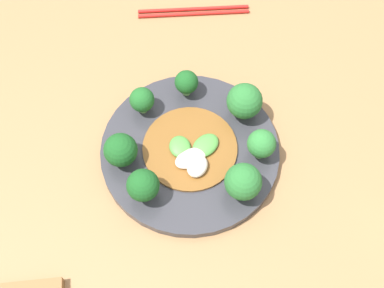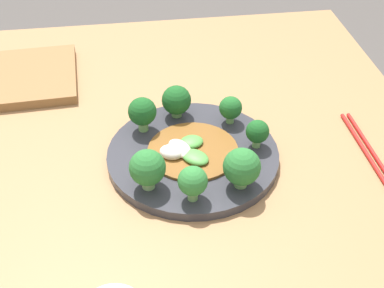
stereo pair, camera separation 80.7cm
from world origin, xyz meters
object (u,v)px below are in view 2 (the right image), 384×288
object	(u,v)px
plate	(192,157)
broccoli_east	(176,100)
broccoli_northeast	(142,112)
chopsticks	(368,150)
broccoli_northwest	(147,168)
broccoli_southwest	(242,167)
stirfry_center	(188,151)
broccoli_south	(258,132)
broccoli_west	(193,182)
broccoli_southeast	(231,108)
cutting_board	(25,77)

from	to	relation	value
plate	broccoli_east	bearing A→B (deg)	6.42
broccoli_northeast	chopsticks	world-z (taller)	broccoli_northeast
plate	broccoli_northwest	xyz separation A→B (m)	(-0.07, 0.08, 0.05)
broccoli_southwest	stirfry_center	world-z (taller)	broccoli_southwest
stirfry_center	broccoli_south	bearing A→B (deg)	-88.73
chopsticks	broccoli_east	bearing A→B (deg)	67.64
broccoli_west	broccoli_southeast	world-z (taller)	broccoli_west
plate	stirfry_center	distance (m)	0.02
broccoli_south	broccoli_west	world-z (taller)	broccoli_west
plate	broccoli_northwest	size ratio (longest dim) A/B	4.26
broccoli_northeast	broccoli_northwest	world-z (taller)	broccoli_northwest
broccoli_southwest	broccoli_west	distance (m)	0.08
plate	cutting_board	xyz separation A→B (m)	(0.30, 0.31, 0.00)
broccoli_northeast	stirfry_center	bearing A→B (deg)	-138.08
broccoli_south	plate	bearing A→B (deg)	90.88
broccoli_northwest	plate	bearing A→B (deg)	-47.60
broccoli_northeast	chopsticks	size ratio (longest dim) A/B	0.30
broccoli_west	stirfry_center	xyz separation A→B (m)	(0.11, -0.01, -0.03)
plate	broccoli_west	size ratio (longest dim) A/B	4.91
plate	broccoli_northeast	size ratio (longest dim) A/B	4.51
broccoli_southwest	broccoli_northeast	distance (m)	0.22
broccoli_west	chopsticks	bearing A→B (deg)	-74.62
broccoli_southwest	broccoli_west	world-z (taller)	broccoli_southwest
broccoli_south	stirfry_center	size ratio (longest dim) A/B	0.33
stirfry_center	plate	bearing A→B (deg)	-81.86
broccoli_southeast	stirfry_center	world-z (taller)	broccoli_southeast
broccoli_southeast	chopsticks	distance (m)	0.25
broccoli_southwest	broccoli_northeast	bearing A→B (deg)	40.32
chopsticks	broccoli_west	bearing A→B (deg)	105.38
broccoli_east	broccoli_northwest	size ratio (longest dim) A/B	0.89
broccoli_southeast	broccoli_south	bearing A→B (deg)	-157.80
broccoli_east	cutting_board	distance (m)	0.36
broccoli_west	chopsticks	world-z (taller)	broccoli_west
broccoli_southwest	cutting_board	world-z (taller)	broccoli_southwest
broccoli_south	broccoli_northeast	bearing A→B (deg)	68.15
broccoli_east	broccoli_south	bearing A→B (deg)	-131.48
plate	broccoli_south	bearing A→B (deg)	-89.12
broccoli_east	broccoli_southeast	xyz separation A→B (m)	(-0.03, -0.09, -0.00)
broccoli_northeast	broccoli_southeast	world-z (taller)	broccoli_northeast
chopsticks	cutting_board	size ratio (longest dim) A/B	0.96
cutting_board	broccoli_southwest	bearing A→B (deg)	-136.23
broccoli_northwest	cutting_board	bearing A→B (deg)	31.56
broccoli_south	stirfry_center	xyz separation A→B (m)	(-0.00, 0.12, -0.03)
plate	stirfry_center	size ratio (longest dim) A/B	1.89
broccoli_southeast	cutting_board	bearing A→B (deg)	60.34
broccoli_east	cutting_board	xyz separation A→B (m)	(0.19, 0.30, -0.04)
broccoli_east	broccoli_northwest	xyz separation A→B (m)	(-0.19, 0.07, 0.01)
plate	broccoli_northeast	distance (m)	0.12
plate	broccoli_west	bearing A→B (deg)	172.45
broccoli_southwest	stirfry_center	bearing A→B (deg)	38.82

